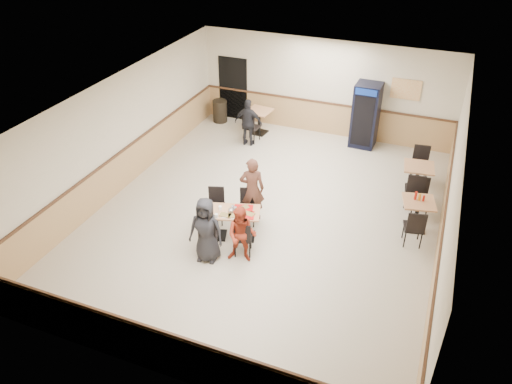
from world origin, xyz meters
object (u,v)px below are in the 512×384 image
at_px(lone_diner, 248,123).
at_px(side_table_far, 418,175).
at_px(side_table_near, 417,210).
at_px(diner_woman_right, 242,235).
at_px(back_table, 259,118).
at_px(diner_man_opposite, 252,189).
at_px(trash_bin, 220,111).
at_px(diner_woman_left, 206,230).
at_px(pepsi_cooler, 366,115).
at_px(main_table, 231,220).

relative_size(lone_diner, side_table_far, 1.77).
distance_m(lone_diner, side_table_near, 5.87).
distance_m(diner_woman_right, back_table, 6.31).
bearing_deg(lone_diner, diner_man_opposite, 109.22).
relative_size(side_table_near, back_table, 1.04).
relative_size(back_table, trash_bin, 1.10).
bearing_deg(side_table_near, diner_man_opposite, -165.02).
bearing_deg(diner_woman_left, pepsi_cooler, 65.97).
height_order(diner_woman_left, trash_bin, diner_woman_left).
bearing_deg(back_table, diner_woman_left, -78.71).
bearing_deg(main_table, side_table_near, 8.20).
distance_m(diner_woman_right, side_table_near, 4.18).
relative_size(side_table_near, trash_bin, 1.14).
xyz_separation_m(back_table, trash_bin, (-1.55, 0.35, -0.15)).
bearing_deg(diner_woman_left, trash_bin, 105.91).
bearing_deg(main_table, trash_bin, 99.70).
height_order(side_table_near, side_table_far, side_table_far).
height_order(lone_diner, side_table_far, lone_diner).
bearing_deg(diner_woman_right, back_table, 97.31).
height_order(diner_woman_left, lone_diner, diner_woman_left).
bearing_deg(main_table, pepsi_cooler, 54.35).
bearing_deg(trash_bin, lone_diner, -38.66).
bearing_deg(trash_bin, pepsi_cooler, 0.51).
relative_size(diner_woman_right, pepsi_cooler, 0.68).
xyz_separation_m(lone_diner, side_table_near, (5.27, -2.57, -0.23)).
distance_m(diner_man_opposite, pepsi_cooler, 5.14).
bearing_deg(diner_man_opposite, main_table, 58.14).
distance_m(diner_woman_right, pepsi_cooler, 6.53).
height_order(main_table, side_table_far, side_table_far).
bearing_deg(lone_diner, side_table_far, 164.89).
bearing_deg(pepsi_cooler, back_table, -171.62).
relative_size(diner_woman_right, side_table_far, 1.60).
distance_m(main_table, diner_woman_right, 0.88).
relative_size(lone_diner, pepsi_cooler, 0.75).
bearing_deg(side_table_near, diner_woman_right, -142.57).
distance_m(back_table, pepsi_cooler, 3.31).
bearing_deg(lone_diner, pepsi_cooler, -163.00).
relative_size(diner_man_opposite, trash_bin, 2.18).
xyz_separation_m(side_table_far, trash_bin, (-6.64, 2.20, -0.16)).
height_order(lone_diner, pepsi_cooler, pepsi_cooler).
bearing_deg(lone_diner, trash_bin, -43.09).
xyz_separation_m(diner_man_opposite, pepsi_cooler, (1.70, 4.84, 0.17)).
height_order(diner_woman_right, side_table_far, diner_woman_right).
distance_m(diner_woman_right, lone_diner, 5.47).
xyz_separation_m(diner_woman_left, pepsi_cooler, (2.02, 6.62, 0.22)).
bearing_deg(diner_woman_right, main_table, 119.32).
xyz_separation_m(diner_woman_right, side_table_near, (3.32, 2.54, -0.16)).
height_order(main_table, diner_woman_left, diner_woman_left).
distance_m(main_table, diner_man_opposite, 0.96).
xyz_separation_m(diner_woman_right, back_table, (-1.96, 6.00, -0.14)).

